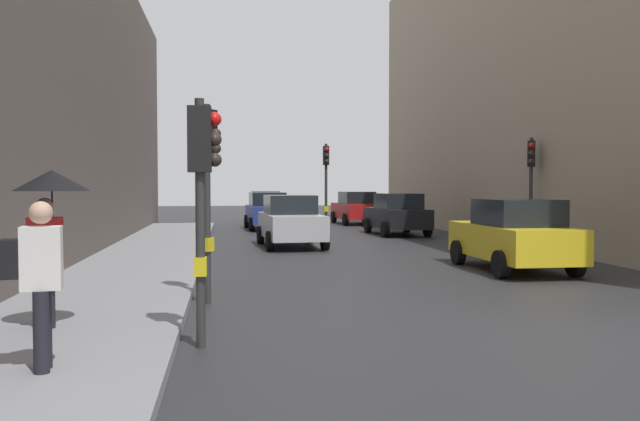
# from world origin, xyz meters

# --- Properties ---
(ground_plane) EXTENTS (120.00, 120.00, 0.00)m
(ground_plane) POSITION_xyz_m (0.00, 0.00, 0.00)
(ground_plane) COLOR #28282B
(sidewalk_kerb) EXTENTS (3.06, 40.00, 0.16)m
(sidewalk_kerb) POSITION_xyz_m (-6.88, 6.00, 0.08)
(sidewalk_kerb) COLOR gray
(sidewalk_kerb) RESTS_ON ground
(building_facade_right) EXTENTS (12.00, 31.72, 13.43)m
(building_facade_right) POSITION_xyz_m (11.35, 15.70, 6.71)
(building_facade_right) COLOR gray
(building_facade_right) RESTS_ON ground
(traffic_light_mid_street) EXTENTS (0.34, 0.45, 3.64)m
(traffic_light_mid_street) POSITION_xyz_m (5.04, 11.53, 2.51)
(traffic_light_mid_street) COLOR #2D2D2D
(traffic_light_mid_street) RESTS_ON ground
(traffic_light_near_left) EXTENTS (0.43, 0.24, 3.20)m
(traffic_light_near_left) POSITION_xyz_m (-5.02, 0.03, 2.21)
(traffic_light_near_left) COLOR #2D2D2D
(traffic_light_near_left) RESTS_ON ground
(traffic_light_far_median) EXTENTS (0.24, 0.43, 3.94)m
(traffic_light_far_median) POSITION_xyz_m (-0.32, 20.31, 2.72)
(traffic_light_far_median) COLOR #2D2D2D
(traffic_light_far_median) RESTS_ON ground
(traffic_light_near_right) EXTENTS (0.44, 0.37, 3.52)m
(traffic_light_near_right) POSITION_xyz_m (-5.03, 3.20, 2.43)
(traffic_light_near_right) COLOR #2D2D2D
(traffic_light_near_right) RESTS_ON ground
(car_red_sedan) EXTENTS (2.24, 4.31, 1.76)m
(car_red_sedan) POSITION_xyz_m (2.26, 26.52, 0.88)
(car_red_sedan) COLOR red
(car_red_sedan) RESTS_ON ground
(car_yellow_taxi) EXTENTS (2.04, 4.21, 1.76)m
(car_yellow_taxi) POSITION_xyz_m (2.29, 6.77, 0.88)
(car_yellow_taxi) COLOR yellow
(car_yellow_taxi) RESTS_ON ground
(car_dark_suv) EXTENTS (2.18, 4.28, 1.76)m
(car_dark_suv) POSITION_xyz_m (2.48, 18.65, 0.88)
(car_dark_suv) COLOR black
(car_dark_suv) RESTS_ON ground
(car_silver_hatchback) EXTENTS (2.21, 4.30, 1.76)m
(car_silver_hatchback) POSITION_xyz_m (-2.53, 13.86, 0.88)
(car_silver_hatchback) COLOR #BCBCC1
(car_silver_hatchback) RESTS_ON ground
(car_white_compact) EXTENTS (2.25, 4.32, 1.76)m
(car_white_compact) POSITION_xyz_m (-2.48, 28.88, 0.88)
(car_white_compact) COLOR silver
(car_white_compact) RESTS_ON ground
(car_blue_van) EXTENTS (2.19, 4.29, 1.76)m
(car_blue_van) POSITION_xyz_m (-2.75, 22.96, 0.88)
(car_blue_van) COLOR navy
(car_blue_van) RESTS_ON ground
(pedestrian_with_umbrella) EXTENTS (1.00, 1.00, 2.14)m
(pedestrian_with_umbrella) POSITION_xyz_m (-7.04, 0.65, 1.84)
(pedestrian_with_umbrella) COLOR black
(pedestrian_with_umbrella) RESTS_ON sidewalk_kerb
(pedestrian_with_black_backpack) EXTENTS (0.63, 0.37, 1.77)m
(pedestrian_with_black_backpack) POSITION_xyz_m (-6.66, -1.40, 1.16)
(pedestrian_with_black_backpack) COLOR black
(pedestrian_with_black_backpack) RESTS_ON sidewalk_kerb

